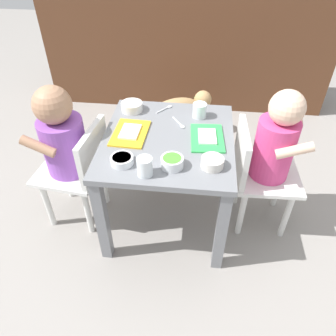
{
  "coord_description": "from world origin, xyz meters",
  "views": [
    {
      "loc": [
        0.12,
        -1.11,
        1.25
      ],
      "look_at": [
        0.0,
        0.0,
        0.31
      ],
      "focal_mm": 35.0,
      "sensor_mm": 36.0,
      "label": 1
    }
  ],
  "objects_px": {
    "seated_child_right": "(272,148)",
    "water_cup_left": "(145,168)",
    "veggie_bowl_near": "(132,106)",
    "spoon_by_right_tray": "(166,108)",
    "seated_child_left": "(66,142)",
    "veggie_bowl_far": "(172,162)",
    "cereal_bowl_right_side": "(122,160)",
    "water_cup_right": "(200,111)",
    "dog": "(177,113)",
    "spoon_by_left_tray": "(180,124)",
    "food_tray_left": "(130,133)",
    "dining_table": "(168,154)",
    "cereal_bowl_left_side": "(212,162)",
    "food_tray_right": "(207,138)"
  },
  "relations": [
    {
      "from": "food_tray_right",
      "to": "cereal_bowl_left_side",
      "type": "height_order",
      "value": "cereal_bowl_left_side"
    },
    {
      "from": "dining_table",
      "to": "seated_child_right",
      "type": "relative_size",
      "value": 0.85
    },
    {
      "from": "veggie_bowl_far",
      "to": "water_cup_right",
      "type": "bearing_deg",
      "value": 76.56
    },
    {
      "from": "dining_table",
      "to": "seated_child_left",
      "type": "bearing_deg",
      "value": -175.44
    },
    {
      "from": "spoon_by_right_tray",
      "to": "cereal_bowl_right_side",
      "type": "bearing_deg",
      "value": -105.57
    },
    {
      "from": "veggie_bowl_far",
      "to": "food_tray_left",
      "type": "bearing_deg",
      "value": 135.67
    },
    {
      "from": "seated_child_right",
      "to": "water_cup_left",
      "type": "bearing_deg",
      "value": -151.71
    },
    {
      "from": "seated_child_right",
      "to": "water_cup_right",
      "type": "distance_m",
      "value": 0.35
    },
    {
      "from": "water_cup_left",
      "to": "spoon_by_right_tray",
      "type": "height_order",
      "value": "water_cup_left"
    },
    {
      "from": "water_cup_right",
      "to": "veggie_bowl_near",
      "type": "height_order",
      "value": "water_cup_right"
    },
    {
      "from": "dining_table",
      "to": "cereal_bowl_left_side",
      "type": "xyz_separation_m",
      "value": [
        0.18,
        -0.17,
        0.1
      ]
    },
    {
      "from": "spoon_by_right_tray",
      "to": "dining_table",
      "type": "bearing_deg",
      "value": -81.14
    },
    {
      "from": "water_cup_right",
      "to": "veggie_bowl_near",
      "type": "bearing_deg",
      "value": 176.16
    },
    {
      "from": "water_cup_right",
      "to": "veggie_bowl_near",
      "type": "relative_size",
      "value": 0.67
    },
    {
      "from": "seated_child_left",
      "to": "seated_child_right",
      "type": "distance_m",
      "value": 0.87
    },
    {
      "from": "dog",
      "to": "water_cup_left",
      "type": "distance_m",
      "value": 0.95
    },
    {
      "from": "food_tray_left",
      "to": "water_cup_right",
      "type": "xyz_separation_m",
      "value": [
        0.28,
        0.17,
        0.02
      ]
    },
    {
      "from": "food_tray_right",
      "to": "veggie_bowl_far",
      "type": "bearing_deg",
      "value": -123.17
    },
    {
      "from": "water_cup_right",
      "to": "cereal_bowl_left_side",
      "type": "distance_m",
      "value": 0.35
    },
    {
      "from": "water_cup_right",
      "to": "dining_table",
      "type": "bearing_deg",
      "value": -124.13
    },
    {
      "from": "seated_child_right",
      "to": "seated_child_left",
      "type": "bearing_deg",
      "value": -175.93
    },
    {
      "from": "spoon_by_right_tray",
      "to": "dog",
      "type": "bearing_deg",
      "value": 87.69
    },
    {
      "from": "water_cup_right",
      "to": "cereal_bowl_right_side",
      "type": "relative_size",
      "value": 0.76
    },
    {
      "from": "seated_child_left",
      "to": "dog",
      "type": "height_order",
      "value": "seated_child_left"
    },
    {
      "from": "dining_table",
      "to": "spoon_by_left_tray",
      "type": "distance_m",
      "value": 0.14
    },
    {
      "from": "dining_table",
      "to": "water_cup_left",
      "type": "relative_size",
      "value": 8.21
    },
    {
      "from": "seated_child_left",
      "to": "spoon_by_left_tray",
      "type": "height_order",
      "value": "seated_child_left"
    },
    {
      "from": "water_cup_right",
      "to": "spoon_by_right_tray",
      "type": "xyz_separation_m",
      "value": [
        -0.16,
        0.05,
        -0.03
      ]
    },
    {
      "from": "water_cup_left",
      "to": "veggie_bowl_near",
      "type": "bearing_deg",
      "value": 107.0
    },
    {
      "from": "water_cup_left",
      "to": "spoon_by_right_tray",
      "type": "xyz_separation_m",
      "value": [
        0.02,
        0.47,
        -0.03
      ]
    },
    {
      "from": "seated_child_left",
      "to": "cereal_bowl_right_side",
      "type": "height_order",
      "value": "seated_child_left"
    },
    {
      "from": "cereal_bowl_right_side",
      "to": "spoon_by_right_tray",
      "type": "distance_m",
      "value": 0.43
    },
    {
      "from": "dining_table",
      "to": "veggie_bowl_far",
      "type": "bearing_deg",
      "value": -78.94
    },
    {
      "from": "dining_table",
      "to": "veggie_bowl_near",
      "type": "distance_m",
      "value": 0.3
    },
    {
      "from": "veggie_bowl_far",
      "to": "cereal_bowl_right_side",
      "type": "height_order",
      "value": "veggie_bowl_far"
    },
    {
      "from": "seated_child_right",
      "to": "cereal_bowl_right_side",
      "type": "xyz_separation_m",
      "value": [
        -0.58,
        -0.21,
        0.05
      ]
    },
    {
      "from": "spoon_by_left_tray",
      "to": "water_cup_right",
      "type": "bearing_deg",
      "value": 41.16
    },
    {
      "from": "spoon_by_right_tray",
      "to": "water_cup_left",
      "type": "bearing_deg",
      "value": -92.52
    },
    {
      "from": "seated_child_left",
      "to": "veggie_bowl_far",
      "type": "distance_m",
      "value": 0.49
    },
    {
      "from": "seated_child_right",
      "to": "water_cup_left",
      "type": "distance_m",
      "value": 0.56
    },
    {
      "from": "veggie_bowl_near",
      "to": "spoon_by_left_tray",
      "type": "bearing_deg",
      "value": -22.17
    },
    {
      "from": "seated_child_right",
      "to": "veggie_bowl_near",
      "type": "height_order",
      "value": "seated_child_right"
    },
    {
      "from": "food_tray_left",
      "to": "water_cup_left",
      "type": "xyz_separation_m",
      "value": [
        0.1,
        -0.25,
        0.03
      ]
    },
    {
      "from": "spoon_by_left_tray",
      "to": "food_tray_left",
      "type": "bearing_deg",
      "value": -154.14
    },
    {
      "from": "food_tray_left",
      "to": "cereal_bowl_left_side",
      "type": "relative_size",
      "value": 2.46
    },
    {
      "from": "dining_table",
      "to": "spoon_by_right_tray",
      "type": "distance_m",
      "value": 0.25
    },
    {
      "from": "veggie_bowl_near",
      "to": "spoon_by_right_tray",
      "type": "height_order",
      "value": "veggie_bowl_near"
    },
    {
      "from": "dining_table",
      "to": "food_tray_left",
      "type": "relative_size",
      "value": 2.83
    },
    {
      "from": "water_cup_left",
      "to": "cereal_bowl_right_side",
      "type": "height_order",
      "value": "water_cup_left"
    },
    {
      "from": "food_tray_right",
      "to": "cereal_bowl_right_side",
      "type": "height_order",
      "value": "cereal_bowl_right_side"
    }
  ]
}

